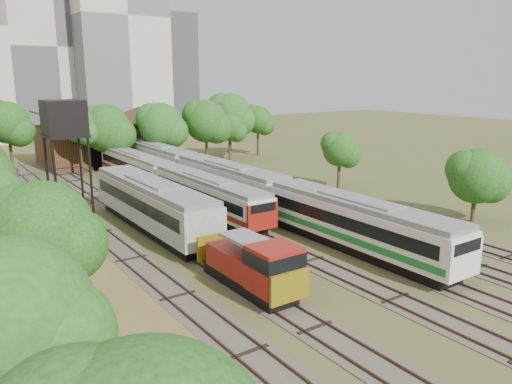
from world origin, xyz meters
TOP-DOWN VIEW (x-y plane):
  - ground at (0.00, 0.00)m, footprint 240.00×240.00m
  - dry_grass_patch at (-18.00, 8.00)m, footprint 14.00×60.00m
  - tracks at (-0.67, 25.00)m, footprint 24.60×80.00m
  - railcar_red_set at (-2.00, 33.34)m, footprint 2.79×34.58m
  - railcar_green_set at (2.00, 27.53)m, footprint 3.09×52.08m
  - railcar_rear at (-2.00, 60.59)m, footprint 3.24×16.07m
  - shunter_locomotive at (-8.00, 8.37)m, footprint 2.56×8.10m
  - old_grey_coach at (-8.00, 23.21)m, footprint 3.26×18.00m
  - water_tower at (-13.64, 26.07)m, footprint 3.05×3.05m
  - rail_pile_far at (8.20, 19.74)m, footprint 0.49×7.77m
  - maintenance_shed at (-1.00, 57.98)m, footprint 16.45×11.55m
  - tree_band_far at (1.89, 49.36)m, footprint 45.63×10.23m
  - tree_band_right at (15.53, 26.17)m, footprint 5.16×43.66m
  - tower_centre at (2.00, 100.00)m, footprint 20.00×18.00m
  - tower_right at (14.00, 92.00)m, footprint 18.00×16.00m
  - tower_far_right at (34.00, 110.00)m, footprint 12.00×12.00m

SIDE VIEW (x-z plane):
  - ground at x=0.00m, z-range 0.00..0.00m
  - dry_grass_patch at x=-18.00m, z-range 0.00..0.04m
  - tracks at x=-0.67m, z-range -0.05..0.14m
  - rail_pile_far at x=8.20m, z-range 0.00..0.25m
  - shunter_locomotive at x=-8.00m, z-range -0.09..3.26m
  - railcar_red_set at x=-2.00m, z-range 0.10..3.55m
  - railcar_green_set at x=2.00m, z-range 0.11..3.94m
  - railcar_rear at x=-2.00m, z-range 0.11..4.12m
  - old_grey_coach at x=-8.00m, z-range 0.19..4.23m
  - maintenance_shed at x=-1.00m, z-range -0.87..6.70m
  - tree_band_right at x=15.53m, z-range 0.84..8.10m
  - tree_band_far at x=1.89m, z-range 1.17..11.05m
  - water_tower at x=-13.64m, z-range 3.62..14.20m
  - tower_far_right at x=34.00m, z-range 0.00..28.00m
  - tower_centre at x=2.00m, z-range 0.00..36.00m
  - tower_right at x=14.00m, z-range 0.00..48.00m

